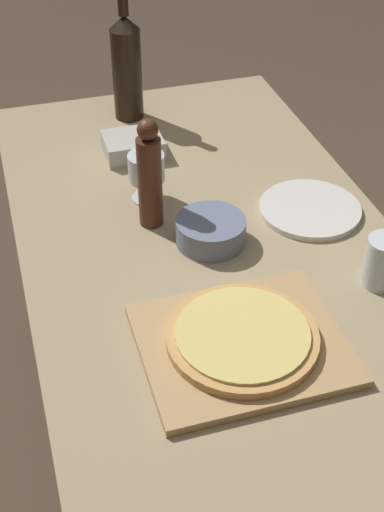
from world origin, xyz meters
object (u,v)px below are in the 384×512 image
wine_bottle (127,66)px  pepper_mill (150,176)px  wine_glass (146,169)px  pizza (242,337)px  small_bowl (212,231)px

wine_bottle → pepper_mill: size_ratio=1.37×
pepper_mill → wine_glass: bearing=81.5°
pizza → wine_bottle: size_ratio=0.78×
small_bowl → wine_glass: bearing=115.2°
pepper_mill → small_bowl: size_ratio=1.70×
pepper_mill → wine_glass: (0.01, 0.10, -0.04)m
wine_glass → pepper_mill: bearing=-98.5°
pizza → wine_glass: wine_glass is taller
wine_bottle → wine_glass: 0.43m
wine_bottle → wine_glass: size_ratio=3.00×
wine_bottle → pepper_mill: wine_bottle is taller
pizza → small_bowl: (0.05, 0.33, -0.00)m
wine_glass → pizza: bearing=-84.6°
pizza → wine_bottle: 0.96m
wine_bottle → wine_glass: bearing=-96.8°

